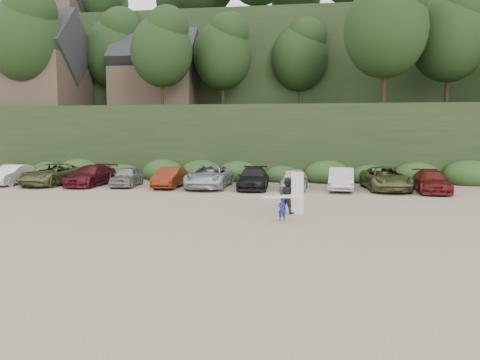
# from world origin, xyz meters

# --- Properties ---
(ground) EXTENTS (120.00, 120.00, 0.00)m
(ground) POSITION_xyz_m (0.00, 0.00, 0.00)
(ground) COLOR tan
(ground) RESTS_ON ground
(hillside_backdrop) EXTENTS (90.00, 41.50, 28.00)m
(hillside_backdrop) POSITION_xyz_m (-0.26, 35.93, 11.22)
(hillside_backdrop) COLOR black
(hillside_backdrop) RESTS_ON ground
(parked_cars) EXTENTS (33.88, 6.15, 1.59)m
(parked_cars) POSITION_xyz_m (-4.79, 9.94, 0.74)
(parked_cars) COLOR #9E9EA2
(parked_cars) RESTS_ON ground
(child_surfer) EXTENTS (1.90, 1.07, 1.10)m
(child_surfer) POSITION_xyz_m (1.89, -1.32, 0.75)
(child_surfer) COLOR navy
(child_surfer) RESTS_ON ground
(adult_surfer) EXTENTS (1.31, 0.95, 2.01)m
(adult_surfer) POSITION_xyz_m (2.06, 0.52, 0.86)
(adult_surfer) COLOR black
(adult_surfer) RESTS_ON ground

